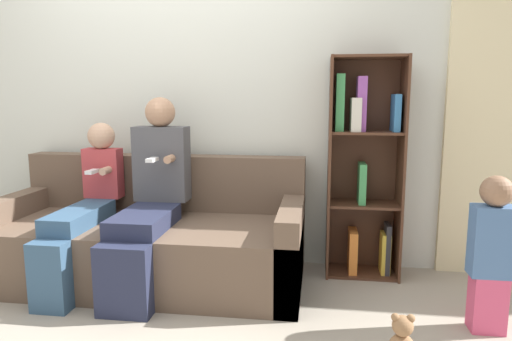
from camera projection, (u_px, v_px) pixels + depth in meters
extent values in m
plane|color=#9E9384|center=(136.00, 316.00, 2.63)|extent=(14.00, 14.00, 0.00)
cube|color=silver|center=(184.00, 94.00, 3.45)|extent=(10.00, 0.06, 2.55)
cube|color=beige|center=(493.00, 109.00, 3.12)|extent=(0.62, 0.04, 2.34)
cube|color=brown|center=(144.00, 255.00, 3.03)|extent=(2.09, 0.74, 0.42)
cube|color=brown|center=(166.00, 209.00, 3.45)|extent=(2.09, 0.17, 0.83)
cube|color=brown|center=(10.00, 238.00, 3.16)|extent=(0.14, 0.74, 0.57)
cube|color=brown|center=(290.00, 251.00, 2.89)|extent=(0.14, 0.74, 0.57)
cube|color=#232842|center=(123.00, 281.00, 2.61)|extent=(0.32, 0.12, 0.42)
cube|color=#232842|center=(144.00, 221.00, 2.89)|extent=(0.32, 0.56, 0.11)
cube|color=#4C4C51|center=(162.00, 164.00, 3.20)|extent=(0.37, 0.17, 0.52)
sphere|color=tan|center=(160.00, 112.00, 3.14)|extent=(0.21, 0.21, 0.21)
cylinder|color=tan|center=(170.00, 159.00, 3.05)|extent=(0.05, 0.10, 0.05)
cube|color=white|center=(152.00, 160.00, 3.01)|extent=(0.05, 0.12, 0.02)
cube|color=#335170|center=(50.00, 277.00, 2.67)|extent=(0.22, 0.12, 0.42)
cube|color=#335170|center=(79.00, 217.00, 2.98)|extent=(0.22, 0.61, 0.11)
cube|color=#B73D42|center=(103.00, 173.00, 3.30)|extent=(0.26, 0.12, 0.36)
sphere|color=tan|center=(101.00, 136.00, 3.26)|extent=(0.19, 0.19, 0.19)
cylinder|color=tan|center=(106.00, 171.00, 3.18)|extent=(0.05, 0.10, 0.05)
cube|color=white|center=(92.00, 172.00, 3.14)|extent=(0.05, 0.12, 0.02)
cube|color=#DB4C75|center=(487.00, 303.00, 2.45)|extent=(0.17, 0.13, 0.31)
cube|color=#476B9E|center=(492.00, 241.00, 2.40)|extent=(0.22, 0.13, 0.38)
sphere|color=#8C664C|center=(497.00, 191.00, 2.35)|extent=(0.16, 0.16, 0.16)
cube|color=#4C2D1E|center=(329.00, 168.00, 3.19)|extent=(0.02, 0.31, 1.53)
cube|color=#4C2D1E|center=(401.00, 169.00, 3.12)|extent=(0.02, 0.31, 1.53)
cube|color=#4C2D1E|center=(363.00, 166.00, 3.30)|extent=(0.50, 0.02, 1.53)
cube|color=#4C2D1E|center=(361.00, 272.00, 3.28)|extent=(0.47, 0.28, 0.02)
cube|color=#4C2D1E|center=(363.00, 204.00, 3.20)|extent=(0.47, 0.28, 0.02)
cube|color=#4C2D1E|center=(366.00, 132.00, 3.12)|extent=(0.47, 0.28, 0.02)
cube|color=#4C2D1E|center=(369.00, 57.00, 3.04)|extent=(0.47, 0.28, 0.02)
cube|color=#429956|center=(340.00, 103.00, 3.11)|extent=(0.06, 0.16, 0.38)
cube|color=#333338|center=(387.00, 248.00, 3.22)|extent=(0.03, 0.16, 0.36)
cube|color=beige|center=(355.00, 114.00, 3.11)|extent=(0.07, 0.23, 0.23)
cube|color=orange|center=(352.00, 250.00, 3.26)|extent=(0.06, 0.21, 0.30)
cube|color=#934CA3|center=(361.00, 104.00, 3.09)|extent=(0.06, 0.17, 0.37)
cube|color=#429956|center=(362.00, 183.00, 3.18)|extent=(0.05, 0.18, 0.28)
cube|color=gold|center=(385.00, 253.00, 3.23)|extent=(0.06, 0.15, 0.29)
cube|color=teal|center=(396.00, 113.00, 3.07)|extent=(0.04, 0.19, 0.25)
sphere|color=#936B47|center=(403.00, 326.00, 2.11)|extent=(0.10, 0.10, 0.10)
sphere|color=#936B47|center=(395.00, 317.00, 2.11)|extent=(0.04, 0.04, 0.04)
sphere|color=#936B47|center=(411.00, 318.00, 2.10)|extent=(0.04, 0.04, 0.04)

